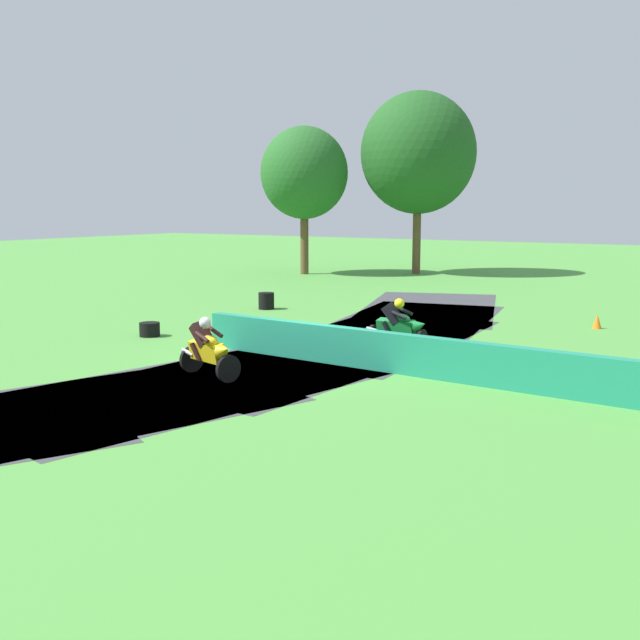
{
  "coord_description": "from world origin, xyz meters",
  "views": [
    {
      "loc": [
        10.02,
        -15.35,
        3.76
      ],
      "look_at": [
        -0.03,
        0.58,
        0.9
      ],
      "focal_mm": 42.98,
      "sensor_mm": 36.0,
      "label": 1
    }
  ],
  "objects_px": {
    "motorcycle_lead_yellow": "(208,349)",
    "motorcycle_chase_green": "(398,325)",
    "tire_stack_mid_a": "(150,329)",
    "tire_stack_mid_b": "(266,301)",
    "traffic_cone": "(597,321)"
  },
  "relations": [
    {
      "from": "tire_stack_mid_a",
      "to": "motorcycle_lead_yellow",
      "type": "bearing_deg",
      "value": -32.93
    },
    {
      "from": "tire_stack_mid_a",
      "to": "motorcycle_chase_green",
      "type": "bearing_deg",
      "value": 15.29
    },
    {
      "from": "motorcycle_lead_yellow",
      "to": "motorcycle_chase_green",
      "type": "xyz_separation_m",
      "value": [
        2.05,
        5.1,
        0.0
      ]
    },
    {
      "from": "motorcycle_chase_green",
      "to": "tire_stack_mid_b",
      "type": "relative_size",
      "value": 2.8
    },
    {
      "from": "motorcycle_lead_yellow",
      "to": "tire_stack_mid_a",
      "type": "relative_size",
      "value": 2.92
    },
    {
      "from": "motorcycle_lead_yellow",
      "to": "motorcycle_chase_green",
      "type": "relative_size",
      "value": 1.01
    },
    {
      "from": "motorcycle_chase_green",
      "to": "tire_stack_mid_a",
      "type": "distance_m",
      "value": 7.25
    },
    {
      "from": "motorcycle_lead_yellow",
      "to": "tire_stack_mid_b",
      "type": "bearing_deg",
      "value": 119.72
    },
    {
      "from": "tire_stack_mid_b",
      "to": "traffic_cone",
      "type": "height_order",
      "value": "tire_stack_mid_b"
    },
    {
      "from": "motorcycle_lead_yellow",
      "to": "tire_stack_mid_b",
      "type": "xyz_separation_m",
      "value": [
        -5.5,
        9.63,
        -0.35
      ]
    },
    {
      "from": "motorcycle_lead_yellow",
      "to": "tire_stack_mid_b",
      "type": "distance_m",
      "value": 11.1
    },
    {
      "from": "traffic_cone",
      "to": "tire_stack_mid_b",
      "type": "bearing_deg",
      "value": -170.56
    },
    {
      "from": "motorcycle_lead_yellow",
      "to": "traffic_cone",
      "type": "height_order",
      "value": "motorcycle_lead_yellow"
    },
    {
      "from": "motorcycle_chase_green",
      "to": "traffic_cone",
      "type": "height_order",
      "value": "motorcycle_chase_green"
    },
    {
      "from": "tire_stack_mid_b",
      "to": "motorcycle_lead_yellow",
      "type": "bearing_deg",
      "value": -60.28
    }
  ]
}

